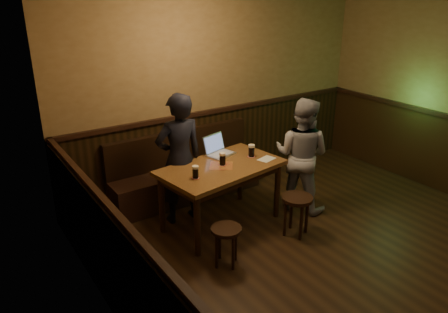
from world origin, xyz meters
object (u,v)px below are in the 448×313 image
object	(u,v)px
bench	(186,177)
person_suit	(179,159)
laptop	(218,149)
person_grey	(301,155)
stool_right	(297,204)
pub_table	(221,174)
stool_left	(226,235)
pint_right	(251,151)
pint_left	(195,172)
pint_mid	(223,159)

from	to	relation	value
bench	person_suit	distance (m)	0.83
laptop	person_grey	distance (m)	1.11
bench	stool_right	distance (m)	1.75
pub_table	person_grey	xyz separation A→B (m)	(1.12, -0.21, 0.07)
pub_table	stool_left	bearing A→B (deg)	-128.44
pint_right	pub_table	bearing A→B (deg)	-175.69
pint_right	person_grey	world-z (taller)	person_grey
pub_table	pint_left	xyz separation A→B (m)	(-0.44, -0.14, 0.18)
laptop	person_suit	size ratio (longest dim) A/B	0.25
pub_table	laptop	bearing A→B (deg)	54.82
pub_table	pint_mid	distance (m)	0.19
pint_right	person_grey	distance (m)	0.69
stool_right	pub_table	bearing A→B (deg)	130.84
pint_right	person_suit	distance (m)	0.92
pint_left	pint_right	bearing A→B (deg)	10.80
bench	pint_left	bearing A→B (deg)	-112.58
laptop	person_suit	distance (m)	0.54
stool_left	laptop	size ratio (longest dim) A/B	1.08
pub_table	person_suit	bearing A→B (deg)	124.01
bench	pint_mid	xyz separation A→B (m)	(0.03, -0.91, 0.57)
stool_left	pint_left	world-z (taller)	pint_left
person_suit	laptop	bearing A→B (deg)	179.86
person_grey	bench	bearing A→B (deg)	18.01
stool_left	pint_left	bearing A→B (deg)	90.82
bench	stool_left	bearing A→B (deg)	-104.51
bench	person_suit	world-z (taller)	person_suit
pint_mid	person_suit	bearing A→B (deg)	135.26
stool_left	stool_right	distance (m)	1.05
pub_table	pint_left	size ratio (longest dim) A/B	10.70
stool_right	person_suit	xyz separation A→B (m)	(-0.97, 1.10, 0.43)
laptop	bench	bearing A→B (deg)	91.76
stool_right	person_grey	xyz separation A→B (m)	(0.51, 0.50, 0.36)
laptop	stool_right	bearing A→B (deg)	-83.21
pint_right	laptop	distance (m)	0.44
pub_table	person_suit	size ratio (longest dim) A/B	0.96
laptop	person_grey	xyz separation A→B (m)	(0.95, -0.56, -0.10)
pint_mid	pint_right	bearing A→B (deg)	3.20
stool_left	laptop	distance (m)	1.36
pub_table	laptop	xyz separation A→B (m)	(0.18, 0.35, 0.17)
laptop	pub_table	bearing A→B (deg)	-132.23
pub_table	laptop	world-z (taller)	laptop
pint_mid	laptop	distance (m)	0.37
pub_table	pint_right	size ratio (longest dim) A/B	9.79
stool_right	person_grey	world-z (taller)	person_grey
stool_left	stool_right	xyz separation A→B (m)	(1.05, 0.04, 0.04)
bench	person_grey	bearing A→B (deg)	-45.30
pint_right	bench	bearing A→B (deg)	118.66
bench	pint_left	size ratio (longest dim) A/B	14.66
pint_left	pint_mid	xyz separation A→B (m)	(0.47, 0.15, 0.00)
stool_right	pint_right	world-z (taller)	pint_right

